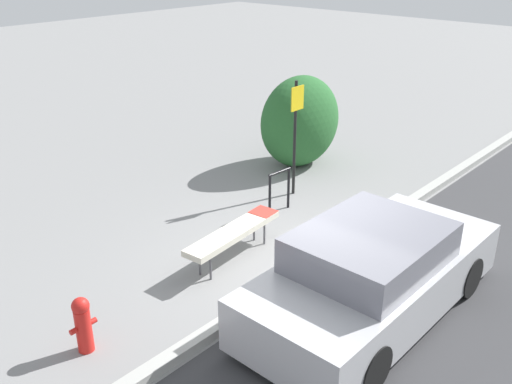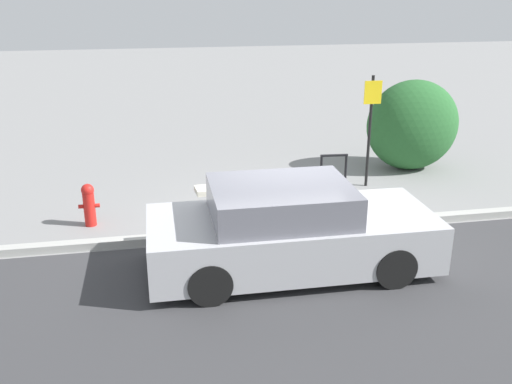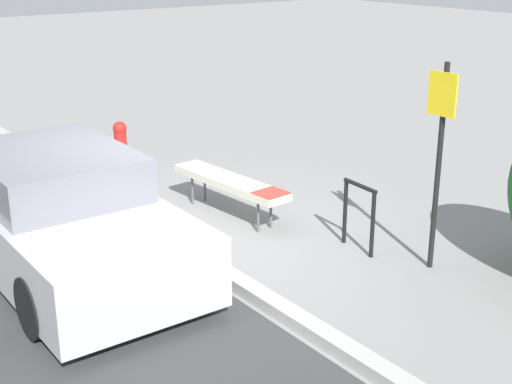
% 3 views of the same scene
% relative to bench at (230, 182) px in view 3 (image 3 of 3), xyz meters
% --- Properties ---
extents(ground_plane, '(60.00, 60.00, 0.00)m').
position_rel_bench_xyz_m(ground_plane, '(0.55, -1.15, -0.47)').
color(ground_plane, gray).
extents(curb, '(60.00, 0.20, 0.13)m').
position_rel_bench_xyz_m(curb, '(0.55, -1.15, -0.40)').
color(curb, '#A8A8A3').
rests_on(curb, ground_plane).
extents(bench, '(1.99, 0.56, 0.53)m').
position_rel_bench_xyz_m(bench, '(0.00, 0.00, 0.00)').
color(bench, '#515156').
rests_on(bench, ground_plane).
extents(bike_rack, '(0.55, 0.09, 0.83)m').
position_rel_bench_xyz_m(bike_rack, '(1.82, 0.58, 0.04)').
color(bike_rack, black).
rests_on(bike_rack, ground_plane).
extents(sign_post, '(0.36, 0.08, 2.30)m').
position_rel_bench_xyz_m(sign_post, '(2.65, 0.89, 0.92)').
color(sign_post, black).
rests_on(sign_post, ground_plane).
extents(fire_hydrant, '(0.36, 0.22, 0.77)m').
position_rel_bench_xyz_m(fire_hydrant, '(-2.85, -0.18, -0.06)').
color(fire_hydrant, red).
rests_on(fire_hydrant, ground_plane).
extents(parked_car_near, '(4.16, 1.78, 1.33)m').
position_rel_bench_xyz_m(parked_car_near, '(0.18, -2.40, 0.15)').
color(parked_car_near, black).
rests_on(parked_car_near, ground_plane).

